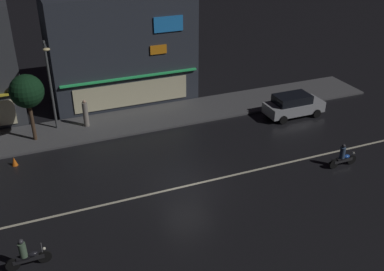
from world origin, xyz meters
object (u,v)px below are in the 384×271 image
(parked_car_near_kerb, at_px, (293,105))
(traffic_cone, at_px, (14,161))
(pedestrian_on_sidewalk, at_px, (86,114))
(motorcycle_following, at_px, (26,255))
(motorcycle_lead, at_px, (343,157))
(streetlamp_mid, at_px, (50,79))

(parked_car_near_kerb, distance_m, traffic_cone, 19.24)
(pedestrian_on_sidewalk, bearing_deg, motorcycle_following, -122.24)
(pedestrian_on_sidewalk, bearing_deg, traffic_cone, -156.41)
(parked_car_near_kerb, xyz_separation_m, motorcycle_lead, (-1.26, -7.11, -0.24))
(motorcycle_lead, bearing_deg, parked_car_near_kerb, -94.11)
(motorcycle_lead, xyz_separation_m, motorcycle_following, (-17.84, -1.58, 0.00))
(pedestrian_on_sidewalk, distance_m, traffic_cone, 6.03)
(motorcycle_lead, xyz_separation_m, traffic_cone, (-17.97, 7.46, -0.36))
(motorcycle_lead, bearing_deg, motorcycle_following, 10.97)
(parked_car_near_kerb, xyz_separation_m, traffic_cone, (-19.23, 0.34, -0.59))
(streetlamp_mid, height_order, pedestrian_on_sidewalk, streetlamp_mid)
(motorcycle_following, bearing_deg, motorcycle_lead, -175.54)
(pedestrian_on_sidewalk, bearing_deg, parked_car_near_kerb, -25.92)
(parked_car_near_kerb, xyz_separation_m, motorcycle_following, (-19.10, -8.69, -0.24))
(pedestrian_on_sidewalk, xyz_separation_m, traffic_cone, (-4.91, -3.41, -0.77))
(pedestrian_on_sidewalk, distance_m, motorcycle_following, 13.34)
(pedestrian_on_sidewalk, xyz_separation_m, motorcycle_following, (-4.79, -12.45, -0.41))
(motorcycle_following, distance_m, traffic_cone, 9.04)
(motorcycle_lead, bearing_deg, traffic_cone, -16.63)
(pedestrian_on_sidewalk, xyz_separation_m, motorcycle_lead, (13.06, -10.87, -0.41))
(pedestrian_on_sidewalk, relative_size, traffic_cone, 3.53)
(streetlamp_mid, relative_size, motorcycle_lead, 3.21)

